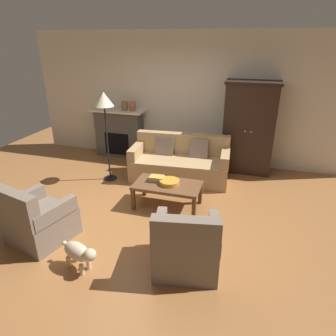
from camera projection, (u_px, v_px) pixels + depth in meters
ground_plane at (148, 213)px, 4.90m from camera, size 9.60×9.60×0.00m
back_wall at (186, 99)px, 6.58m from camera, size 7.20×0.10×2.80m
fireplace at (120, 133)px, 7.10m from camera, size 1.26×0.48×1.12m
armoire at (249, 128)px, 6.11m from camera, size 1.06×0.57×1.88m
couch at (180, 163)px, 6.00m from camera, size 1.97×0.99×0.86m
coffee_table at (167, 187)px, 4.95m from camera, size 1.10×0.60×0.42m
fruit_bowl at (169, 182)px, 4.92m from camera, size 0.33×0.33×0.07m
book_stack at (157, 179)px, 5.01m from camera, size 0.25×0.18×0.09m
mantel_vase_cream at (102, 105)px, 6.93m from camera, size 0.15×0.15×0.16m
mantel_vase_bronze at (125, 106)px, 6.77m from camera, size 0.15×0.15×0.20m
mantel_vase_terracotta at (133, 106)px, 6.72m from camera, size 0.14×0.14×0.20m
armchair_near_left at (37, 220)px, 4.13m from camera, size 0.93×0.93×0.88m
armchair_near_right at (186, 247)px, 3.60m from camera, size 0.90×0.90×0.88m
floor_lamp at (104, 105)px, 5.49m from camera, size 0.36×0.36×1.74m
dog at (79, 253)px, 3.61m from camera, size 0.55×0.31×0.39m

